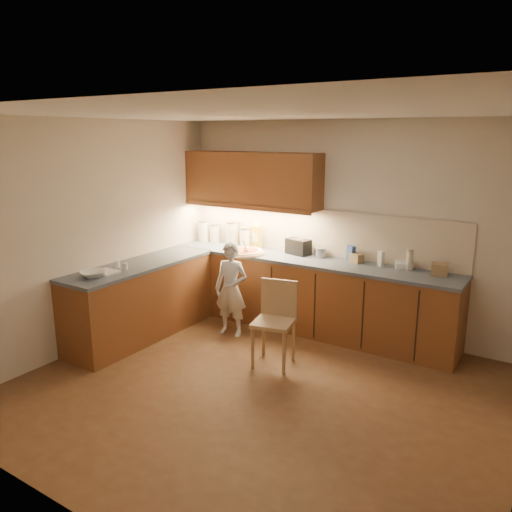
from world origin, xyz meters
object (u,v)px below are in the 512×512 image
at_px(child, 231,289).
at_px(toaster, 298,247).
at_px(pizza_on_board, 244,252).
at_px(wooden_chair, 276,316).
at_px(oil_jug, 257,236).

xyz_separation_m(child, toaster, (0.49, 0.81, 0.44)).
bearing_deg(pizza_on_board, wooden_chair, -40.97).
distance_m(child, toaster, 1.04).
relative_size(child, oil_jug, 3.25).
relative_size(pizza_on_board, wooden_chair, 0.60).
xyz_separation_m(pizza_on_board, oil_jug, (-0.03, 0.36, 0.14)).
relative_size(wooden_chair, toaster, 2.62).
height_order(pizza_on_board, child, child).
height_order(wooden_chair, oil_jug, oil_jug).
xyz_separation_m(wooden_chair, toaster, (-0.37, 1.19, 0.50)).
relative_size(oil_jug, toaster, 1.03).
distance_m(wooden_chair, oil_jug, 1.68).
distance_m(pizza_on_board, oil_jug, 0.39).
bearing_deg(oil_jug, toaster, -1.62).
relative_size(wooden_chair, oil_jug, 2.53).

